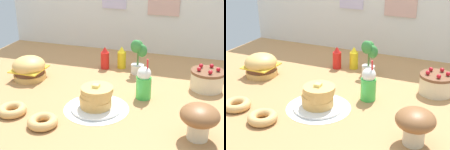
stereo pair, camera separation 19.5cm
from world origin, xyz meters
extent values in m
cube|color=#B27F4C|center=(0.00, 0.00, -0.01)|extent=(2.40, 1.96, 0.02)
cube|color=silver|center=(0.00, 0.98, 0.46)|extent=(2.40, 0.03, 0.91)
cube|color=#D8A599|center=(0.22, 0.96, 0.46)|extent=(0.26, 0.01, 0.24)
cylinder|color=white|center=(0.03, -0.12, 0.00)|extent=(0.38, 0.38, 0.00)
cylinder|color=#DBA859|center=(-0.57, 0.15, 0.02)|extent=(0.22, 0.22, 0.04)
cylinder|color=#59331E|center=(-0.57, 0.15, 0.05)|extent=(0.20, 0.20, 0.03)
cube|color=yellow|center=(-0.57, 0.15, 0.07)|extent=(0.21, 0.21, 0.01)
ellipsoid|color=#E5B260|center=(-0.57, 0.15, 0.10)|extent=(0.23, 0.23, 0.13)
cylinder|color=white|center=(0.03, -0.12, 0.01)|extent=(0.29, 0.29, 0.01)
cylinder|color=#E0AD5B|center=(0.03, -0.12, 0.03)|extent=(0.18, 0.18, 0.02)
cylinder|color=#E0AD5B|center=(0.03, -0.12, 0.05)|extent=(0.18, 0.18, 0.02)
cylinder|color=#E0AD5B|center=(0.03, -0.12, 0.08)|extent=(0.18, 0.18, 0.02)
cylinder|color=#E0AD5B|center=(0.03, -0.12, 0.10)|extent=(0.18, 0.18, 0.02)
cylinder|color=#E0AD5B|center=(0.04, -0.12, 0.12)|extent=(0.18, 0.18, 0.02)
cube|color=#F7E072|center=(0.03, -0.12, 0.15)|extent=(0.04, 0.04, 0.02)
cylinder|color=beige|center=(0.62, 0.35, 0.06)|extent=(0.21, 0.21, 0.11)
cylinder|color=brown|center=(0.62, 0.35, 0.12)|extent=(0.21, 0.21, 0.02)
sphere|color=red|center=(0.68, 0.36, 0.14)|extent=(0.03, 0.03, 0.03)
sphere|color=red|center=(0.64, 0.41, 0.14)|extent=(0.03, 0.03, 0.03)
sphere|color=red|center=(0.57, 0.39, 0.14)|extent=(0.03, 0.03, 0.03)
sphere|color=red|center=(0.56, 0.32, 0.14)|extent=(0.03, 0.03, 0.03)
sphere|color=red|center=(0.63, 0.29, 0.14)|extent=(0.03, 0.03, 0.03)
cylinder|color=red|center=(-0.13, 0.50, 0.06)|extent=(0.07, 0.07, 0.13)
cone|color=red|center=(-0.13, 0.50, 0.15)|extent=(0.05, 0.05, 0.04)
cylinder|color=yellow|center=(-0.01, 0.55, 0.06)|extent=(0.07, 0.07, 0.13)
cone|color=yellow|center=(-0.01, 0.55, 0.15)|extent=(0.05, 0.05, 0.04)
cylinder|color=green|center=(0.26, 0.10, 0.07)|extent=(0.09, 0.09, 0.14)
sphere|color=white|center=(0.26, 0.10, 0.16)|extent=(0.09, 0.09, 0.09)
cylinder|color=red|center=(0.28, 0.10, 0.19)|extent=(0.01, 0.03, 0.14)
torus|color=tan|center=(-0.39, -0.32, 0.02)|extent=(0.16, 0.16, 0.05)
torus|color=brown|center=(-0.39, -0.32, 0.03)|extent=(0.15, 0.15, 0.04)
torus|color=tan|center=(-0.17, -0.38, 0.02)|extent=(0.16, 0.16, 0.05)
torus|color=#F2E5C6|center=(-0.17, -0.38, 0.03)|extent=(0.15, 0.15, 0.04)
cylinder|color=white|center=(0.13, 0.47, 0.03)|extent=(0.09, 0.09, 0.07)
cylinder|color=#4C7238|center=(0.13, 0.47, 0.13)|extent=(0.01, 0.01, 0.12)
ellipsoid|color=#38843D|center=(0.16, 0.47, 0.18)|extent=(0.08, 0.05, 0.09)
ellipsoid|color=#38843D|center=(0.12, 0.50, 0.20)|extent=(0.08, 0.05, 0.09)
ellipsoid|color=#38843D|center=(0.12, 0.45, 0.21)|extent=(0.08, 0.05, 0.09)
cylinder|color=beige|center=(0.60, -0.25, 0.04)|extent=(0.10, 0.10, 0.09)
ellipsoid|color=brown|center=(0.60, -0.25, 0.13)|extent=(0.19, 0.19, 0.10)
camera|label=1|loc=(0.61, -1.60, 0.87)|focal=49.96mm
camera|label=2|loc=(0.79, -1.53, 0.87)|focal=49.96mm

